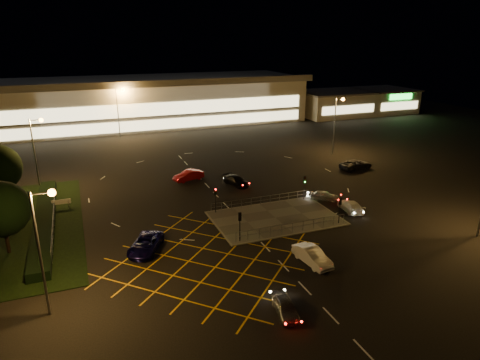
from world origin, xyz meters
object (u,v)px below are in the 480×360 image
object	(u,v)px
car_near_silver	(285,306)
car_east_grey	(356,165)
car_approach_white	(351,206)
signal_nw	(215,195)
car_left_blue	(146,244)
car_circ_red	(189,175)
car_right_silver	(324,196)
signal_sw	(240,221)
signal_ne	(304,183)
car_far_dkgrey	(236,181)
car_queue_white	(312,256)
signal_se	(340,205)

from	to	relation	value
car_near_silver	car_east_grey	distance (m)	40.28
car_near_silver	car_approach_white	distance (m)	22.58
signal_nw	car_left_blue	distance (m)	11.52
car_east_grey	car_approach_white	world-z (taller)	car_east_grey
car_left_blue	car_circ_red	bearing A→B (deg)	92.12
signal_nw	car_right_silver	xyz separation A→B (m)	(14.47, -0.97, -1.75)
signal_nw	car_left_blue	size ratio (longest dim) A/B	0.59
signal_sw	car_approach_white	distance (m)	15.84
signal_sw	car_circ_red	xyz separation A→B (m)	(0.15, 21.18, -1.62)
signal_ne	signal_nw	bearing A→B (deg)	180.00
car_far_dkgrey	signal_ne	bearing A→B (deg)	-73.82
signal_nw	car_far_dkgrey	xyz separation A→B (m)	(5.95, 8.64, -1.71)
signal_ne	car_circ_red	world-z (taller)	signal_ne
car_near_silver	car_east_grey	size ratio (longest dim) A/B	0.67
car_queue_white	signal_sw	bearing A→B (deg)	119.12
car_queue_white	car_east_grey	world-z (taller)	car_east_grey
signal_sw	car_far_dkgrey	xyz separation A→B (m)	(5.95, 16.63, -1.71)
car_right_silver	car_circ_red	xyz separation A→B (m)	(-14.32, 14.16, 0.13)
car_near_silver	car_east_grey	world-z (taller)	car_east_grey
car_far_dkgrey	signal_nw	bearing A→B (deg)	-143.37
signal_sw	signal_nw	bearing A→B (deg)	-90.00
signal_sw	car_near_silver	distance (m)	12.66
car_near_silver	car_left_blue	xyz separation A→B (m)	(-8.24, 14.01, 0.11)
signal_ne	car_right_silver	size ratio (longest dim) A/B	0.87
signal_sw	signal_ne	distance (m)	14.41
car_left_blue	car_far_dkgrey	world-z (taller)	car_left_blue
signal_sw	car_east_grey	size ratio (longest dim) A/B	0.57
signal_se	car_east_grey	world-z (taller)	signal_se
car_left_blue	car_right_silver	distance (m)	24.49
signal_ne	car_right_silver	bearing A→B (deg)	-21.36
signal_sw	car_far_dkgrey	size ratio (longest dim) A/B	0.69
car_left_blue	car_east_grey	bearing A→B (deg)	51.21
car_near_silver	car_east_grey	xyz separation A→B (m)	(27.58, 29.36, 0.14)
car_east_grey	signal_ne	bearing A→B (deg)	113.11
car_left_blue	signal_ne	bearing A→B (deg)	44.84
car_near_silver	car_left_blue	bearing A→B (deg)	130.51
signal_sw	signal_nw	size ratio (longest dim) A/B	1.00
signal_nw	car_far_dkgrey	distance (m)	10.63
signal_sw	signal_se	world-z (taller)	same
signal_se	car_approach_white	xyz separation A→B (m)	(3.50, 2.75, -1.72)
signal_sw	car_queue_white	bearing A→B (deg)	125.68
car_circ_red	car_east_grey	size ratio (longest dim) A/B	0.82
signal_sw	car_far_dkgrey	world-z (taller)	signal_sw
car_circ_red	signal_se	bearing A→B (deg)	12.43
car_circ_red	car_left_blue	bearing A→B (deg)	-42.70
car_near_silver	car_east_grey	bearing A→B (deg)	56.84
car_east_grey	car_circ_red	bearing A→B (deg)	72.18
signal_ne	car_circ_red	distance (m)	17.80
car_right_silver	car_circ_red	world-z (taller)	car_circ_red
car_near_silver	car_approach_white	xyz separation A→B (m)	(16.65, 15.24, 0.02)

